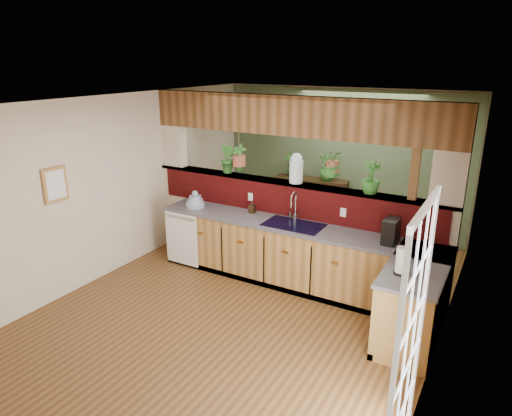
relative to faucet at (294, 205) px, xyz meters
The scene contains 28 objects.
ground 1.61m from the faucet, 98.71° to the right, with size 4.60×7.00×0.01m, color brown.
ceiling 1.87m from the faucet, 98.71° to the right, with size 4.60×7.00×0.01m, color brown.
wall_back 2.38m from the faucet, 94.20° to the left, with size 4.60×0.02×2.60m, color beige.
wall_left 2.73m from the faucet, 155.36° to the right, with size 0.02×7.00×2.60m, color beige.
wall_right 2.42m from the faucet, 28.08° to the right, with size 0.02×7.00×2.60m, color beige.
pass_through_partition 0.26m from the faucet, 124.06° to the left, with size 4.60×0.21×2.60m.
pass_through_ledge 0.37m from the faucet, 128.86° to the left, with size 4.60×0.21×0.04m, color brown.
header_beam 1.23m from the faucet, 128.86° to the left, with size 4.60×0.15×0.55m, color brown.
sage_backwall 2.36m from the faucet, 94.24° to the left, with size 4.55×0.02×2.55m, color #516545.
countertop 0.99m from the faucet, 21.83° to the right, with size 4.14×1.52×0.90m.
dishwasher 1.85m from the faucet, 164.08° to the right, with size 0.58×0.03×0.82m.
navy_sink 0.36m from the faucet, 64.43° to the right, with size 0.82×0.50×0.18m.
french_door 3.21m from the faucet, 49.27° to the right, with size 0.06×1.02×2.16m, color white.
framed_print 3.15m from the faucet, 141.66° to the right, with size 0.04×0.35×0.45m.
faucet is the anchor object (origin of this frame).
dish_stack 1.60m from the faucet, behind, with size 0.30×0.30×0.26m.
soap_dispenser 0.69m from the faucet, behind, with size 0.08×0.09×0.19m, color #372414.
coffee_maker 1.40m from the faucet, ahead, with size 0.17×0.28×0.31m.
paper_towel 1.95m from the faucet, 29.10° to the right, with size 0.15×0.15×0.32m.
glass_jar 0.53m from the faucet, 110.66° to the left, with size 0.19×0.19×0.43m.
ledge_plant_left 1.34m from the faucet, behind, with size 0.25×0.20×0.45m, color #2B6724.
ledge_plant_right 1.12m from the faucet, 12.29° to the left, with size 0.24×0.24×0.43m, color #2B6724.
hanging_plant_a 1.24m from the faucet, 168.19° to the left, with size 0.24×0.19×0.54m.
hanging_plant_b 0.91m from the faucet, 25.57° to the left, with size 0.37×0.33×0.49m.
shelving_console 2.30m from the faucet, 106.87° to the left, with size 1.36×0.36×0.91m, color black.
shelf_plant_a 2.38m from the faucet, 117.05° to the left, with size 0.23×0.16×0.44m, color #2B6724.
shelf_plant_b 2.14m from the faucet, 99.06° to the left, with size 0.26×0.26×0.47m, color #2B6724.
floor_plant 1.56m from the faucet, 54.02° to the left, with size 0.75×0.65×0.84m, color #2B6724.
Camera 1 is at (2.72, -4.38, 3.08)m, focal length 32.00 mm.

